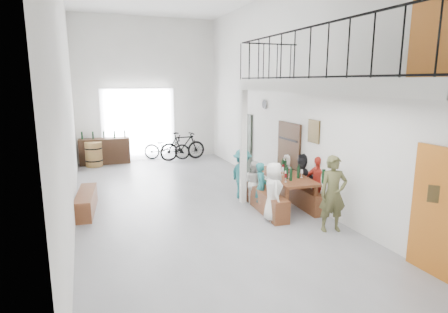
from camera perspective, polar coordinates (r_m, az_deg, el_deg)
name	(u,v)px	position (r m, az deg, el deg)	size (l,w,h in m)	color
floor	(190,203)	(9.78, -5.24, -7.01)	(12.00, 12.00, 0.00)	slate
room_walls	(187,61)	(9.29, -5.65, 14.27)	(12.00, 12.00, 12.00)	white
gateway_portal	(139,125)	(15.13, -12.86, 4.74)	(2.80, 0.08, 2.80)	white
right_wall_decor	(324,141)	(8.85, 15.07, 2.31)	(0.07, 8.28, 5.07)	#AA5917
balcony	(336,88)	(7.31, 16.70, 10.01)	(1.52, 5.62, 4.00)	white
tasting_table	(285,178)	(9.49, 9.29, -3.23)	(1.08, 2.20, 0.79)	brown
bench_inner	(263,199)	(9.25, 5.98, -6.43)	(0.36, 2.26, 0.52)	brown
bench_wall	(298,194)	(9.78, 11.18, -5.67)	(0.28, 2.14, 0.49)	brown
tableware	(287,171)	(9.30, 9.57, -2.13)	(0.63, 1.08, 0.35)	black
side_bench	(86,202)	(9.59, -20.25, -6.53)	(0.38, 1.73, 0.49)	brown
oak_barrel	(94,154)	(14.52, -19.23, 0.33)	(0.61, 0.61, 0.90)	olive
serving_counter	(105,151)	(14.85, -17.71, 0.79)	(1.84, 0.51, 0.97)	#392413
counter_bottles	(104,135)	(14.76, -17.85, 3.18)	(1.59, 0.17, 0.28)	black
guest_left_a	(273,192)	(8.43, 7.54, -5.34)	(0.65, 0.42, 1.33)	white
guest_left_b	(261,186)	(9.12, 5.67, -4.53)	(0.43, 0.28, 1.17)	#237176
guest_left_c	(254,182)	(9.54, 4.61, -3.94)	(0.55, 0.43, 1.12)	white
guest_left_d	(242,174)	(9.88, 2.80, -2.73)	(0.86, 0.50, 1.34)	#237176
guest_right_a	(317,183)	(9.32, 14.04, -3.99)	(0.78, 0.32, 1.32)	red
guest_right_b	(303,178)	(9.80, 11.92, -3.22)	(1.20, 0.38, 1.30)	black
guest_right_c	(288,175)	(10.36, 9.75, -2.77)	(0.56, 0.37, 1.15)	white
host_standing	(333,194)	(8.07, 16.29, -5.48)	(0.58, 0.38, 1.60)	#4F4F2C
potted_plant	(263,179)	(11.18, 5.99, -3.48)	(0.40, 0.35, 0.44)	#205220
bicycle_near	(167,148)	(15.10, -8.69, 1.36)	(0.64, 1.83, 0.96)	black
bicycle_far	(183,146)	(14.89, -6.33, 1.60)	(0.53, 1.87, 1.13)	black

